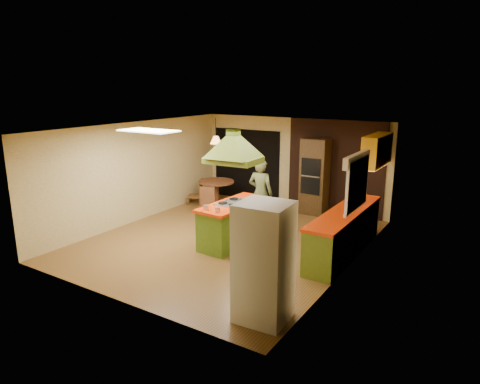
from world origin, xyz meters
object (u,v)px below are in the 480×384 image
Objects in this scene: refrigerator at (264,263)px; dining_table at (217,189)px; wall_oven at (315,176)px; man at (261,193)px; kitchen_island at (234,223)px; canister_large at (361,193)px.

refrigerator reaches higher than dining_table.
wall_oven is 2.77m from dining_table.
man is at bearing 116.33° from refrigerator.
man is at bearing 95.13° from kitchen_island.
refrigerator is 0.88× the size of wall_oven.
wall_oven is at bearing 81.94° from kitchen_island.
refrigerator is (2.06, -2.37, 0.43)m from kitchen_island.
wall_oven is 2.04× the size of dining_table.
canister_large is at bearing -39.01° from wall_oven.
wall_oven reaches higher than kitchen_island.
man is 7.10× the size of canister_large.
wall_oven is at bearing 18.72° from dining_table.
man reaches higher than canister_large.
refrigerator is (2.11, -3.64, 0.05)m from man.
canister_large reaches higher than dining_table.
canister_large is (4.18, -0.34, 0.51)m from dining_table.
refrigerator reaches higher than canister_large.
man is at bearing -111.42° from wall_oven.
dining_table is 4.22m from canister_large.
man is 2.31m from canister_large.
canister_large is (2.18, 1.84, 0.57)m from kitchen_island.
man reaches higher than kitchen_island.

